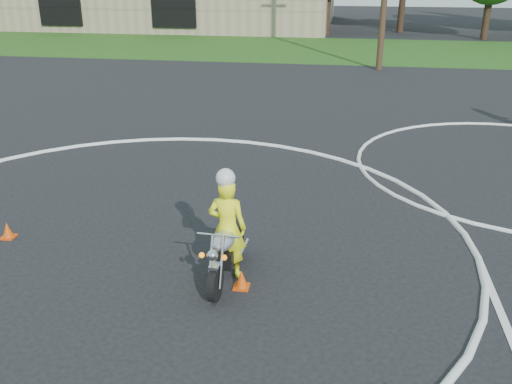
# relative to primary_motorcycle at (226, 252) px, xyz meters

# --- Properties ---
(ground) EXTENTS (120.00, 120.00, 0.00)m
(ground) POSITION_rel_primary_motorcycle_xyz_m (-1.88, -1.71, -0.48)
(ground) COLOR black
(ground) RESTS_ON ground
(grass_strip) EXTENTS (120.00, 10.00, 0.02)m
(grass_strip) POSITION_rel_primary_motorcycle_xyz_m (-1.88, 25.29, -0.47)
(grass_strip) COLOR #1E4714
(grass_strip) RESTS_ON ground
(course_markings) EXTENTS (19.05, 19.05, 0.12)m
(course_markings) POSITION_rel_primary_motorcycle_xyz_m (0.29, 2.64, -0.47)
(course_markings) COLOR silver
(course_markings) RESTS_ON ground
(primary_motorcycle) EXTENTS (0.66, 1.89, 0.99)m
(primary_motorcycle) POSITION_rel_primary_motorcycle_xyz_m (0.00, 0.00, 0.00)
(primary_motorcycle) COLOR black
(primary_motorcycle) RESTS_ON ground
(rider_primary_grp) EXTENTS (0.63, 0.43, 1.84)m
(rider_primary_grp) POSITION_rel_primary_motorcycle_xyz_m (-0.00, 0.13, 0.41)
(rider_primary_grp) COLOR #F9FD1A
(rider_primary_grp) RESTS_ON ground
(traffic_cones) EXTENTS (18.16, 10.08, 0.30)m
(traffic_cones) POSITION_rel_primary_motorcycle_xyz_m (2.67, 0.78, -0.35)
(traffic_cones) COLOR #D5450B
(traffic_cones) RESTS_ON ground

